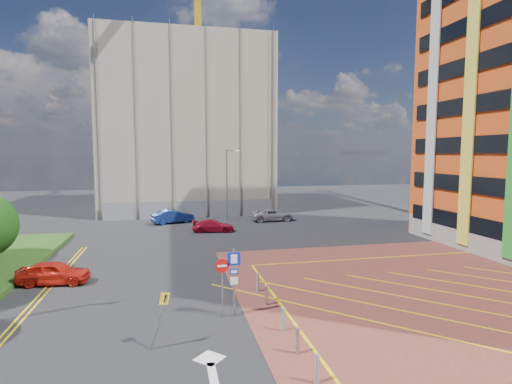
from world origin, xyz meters
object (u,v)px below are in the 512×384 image
object	(u,v)px
car_blue_back	(173,216)
warning_sign	(161,313)
car_silver_back	(272,215)
car_red_back	(213,226)
car_red_left	(54,273)
sign_cluster	(230,276)
lamp_back	(228,181)

from	to	relation	value
car_blue_back	warning_sign	bearing A→B (deg)	159.59
car_blue_back	car_silver_back	size ratio (longest dim) A/B	0.94
car_red_back	car_red_left	bearing A→B (deg)	150.17
car_silver_back	sign_cluster	bearing A→B (deg)	158.52
car_blue_back	car_red_back	world-z (taller)	car_blue_back
car_red_back	car_silver_back	distance (m)	8.65
car_red_left	car_blue_back	world-z (taller)	car_blue_back
sign_cluster	lamp_back	bearing A→B (deg)	82.03
lamp_back	car_red_back	size ratio (longest dim) A/B	2.00
warning_sign	sign_cluster	bearing A→B (deg)	38.65
warning_sign	car_blue_back	size ratio (longest dim) A/B	0.50
sign_cluster	car_blue_back	distance (m)	26.03
lamp_back	car_blue_back	world-z (taller)	lamp_back
car_blue_back	car_red_back	distance (m)	6.77
lamp_back	car_silver_back	size ratio (longest dim) A/B	1.66
car_blue_back	lamp_back	bearing A→B (deg)	-98.81
lamp_back	sign_cluster	xyz separation A→B (m)	(-3.78, -27.02, -2.41)
car_red_back	sign_cluster	bearing A→B (deg)	-175.35
car_red_left	car_silver_back	size ratio (longest dim) A/B	0.82
lamp_back	car_blue_back	bearing A→B (deg)	-169.72
lamp_back	car_red_back	bearing A→B (deg)	-109.63
warning_sign	car_silver_back	xyz separation A→B (m)	(11.57, 27.53, -0.76)
lamp_back	sign_cluster	world-z (taller)	lamp_back
lamp_back	car_silver_back	distance (m)	6.31
car_red_back	car_blue_back	bearing A→B (deg)	42.19
sign_cluster	car_red_back	xyz separation A→B (m)	(1.37, 20.26, -1.37)
warning_sign	car_red_left	xyz separation A→B (m)	(-6.26, 9.20, -0.75)
warning_sign	car_red_back	bearing A→B (deg)	79.01
warning_sign	car_red_back	distance (m)	23.13
sign_cluster	car_red_left	world-z (taller)	sign_cluster
car_red_left	lamp_back	bearing A→B (deg)	-27.00
car_blue_back	car_silver_back	distance (m)	10.94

